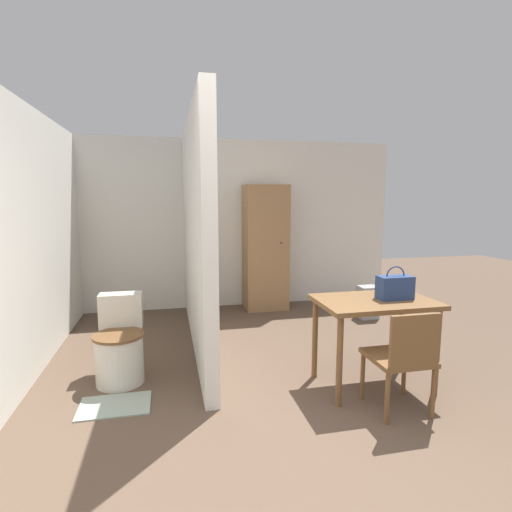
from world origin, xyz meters
TOP-DOWN VIEW (x-y plane):
  - ground_plane at (0.00, 0.00)m, footprint 16.00×16.00m
  - wall_back at (0.00, 4.24)m, footprint 5.18×0.12m
  - wall_left at (-2.15, 2.09)m, footprint 0.12×5.18m
  - partition_wall at (-0.58, 2.66)m, footprint 0.12×3.03m
  - dining_table at (0.84, 1.27)m, footprint 0.99×0.65m
  - wooden_chair at (0.83, 0.80)m, footprint 0.44×0.44m
  - toilet at (-1.33, 1.87)m, footprint 0.44×0.59m
  - handbag at (1.01, 1.25)m, footprint 0.30×0.15m
  - wooden_cabinet at (0.53, 3.92)m, footprint 0.62×0.49m
  - bath_mat at (-1.33, 1.38)m, footprint 0.55×0.37m
  - space_heater at (1.79, 3.12)m, footprint 0.25×0.22m

SIDE VIEW (x-z plane):
  - ground_plane at x=0.00m, z-range 0.00..0.00m
  - bath_mat at x=-1.33m, z-range 0.00..0.01m
  - space_heater at x=1.79m, z-range 0.00..0.44m
  - toilet at x=-1.33m, z-range -0.07..0.69m
  - wooden_chair at x=0.83m, z-range 0.04..0.87m
  - dining_table at x=0.84m, z-range 0.28..1.06m
  - handbag at x=1.01m, z-range 0.74..1.03m
  - wooden_cabinet at x=0.53m, z-range 0.00..1.83m
  - wall_back at x=0.00m, z-range 0.00..2.50m
  - wall_left at x=-2.15m, z-range 0.00..2.50m
  - partition_wall at x=-0.58m, z-range 0.00..2.50m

